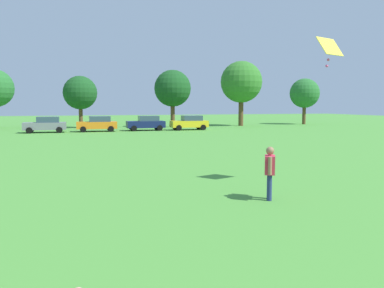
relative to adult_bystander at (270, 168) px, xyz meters
The scene contains 11 objects.
ground_plane 20.48m from the adult_bystander, 107.70° to the left, with size 160.00×160.00×0.00m, color #4C9338.
adult_bystander is the anchor object (origin of this frame).
kite 5.21m from the adult_bystander, 25.26° to the left, with size 1.16×0.81×1.07m.
parked_car_gray_0 34.00m from the adult_bystander, 105.05° to the left, with size 4.30×2.02×1.68m.
parked_car_orange_1 33.17m from the adult_bystander, 96.05° to the left, with size 4.30×2.02×1.68m.
parked_car_navy_2 33.21m from the adult_bystander, 86.60° to the left, with size 4.30×2.02×1.68m.
parked_car_yellow_3 33.47m from the adult_bystander, 77.89° to the left, with size 4.30×2.02×1.68m.
tree_center_left 40.65m from the adult_bystander, 97.31° to the left, with size 4.20×4.20×6.55m.
tree_center_right 39.72m from the adult_bystander, 80.52° to the left, with size 4.80×4.80×7.49m.
tree_right 42.71m from the adult_bystander, 67.31° to the left, with size 5.75×5.75×8.96m.
tree_far_right 48.94m from the adult_bystander, 55.97° to the left, with size 4.41×4.41×6.87m.
Camera 1 is at (0.54, -0.06, 2.95)m, focal length 36.05 mm.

